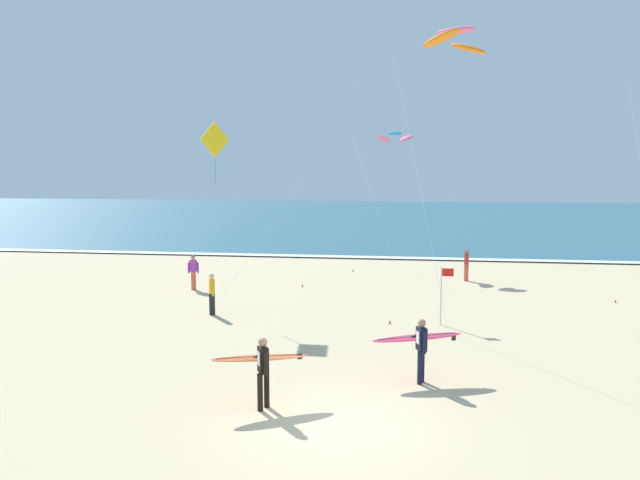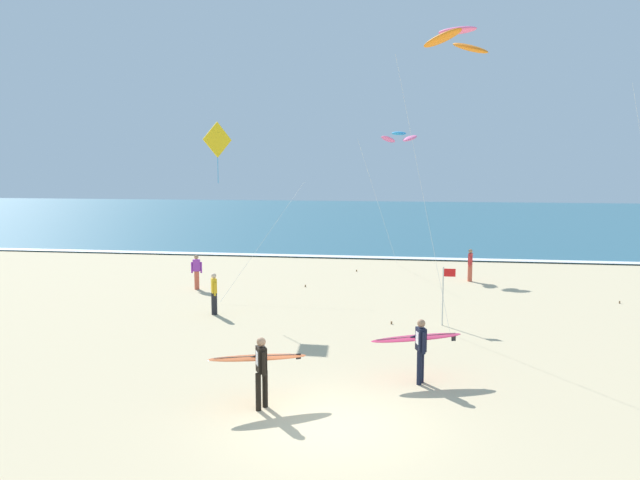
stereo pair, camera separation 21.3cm
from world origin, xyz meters
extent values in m
plane|color=#D1BA8E|center=(0.00, 0.00, 0.00)|extent=(160.00, 160.00, 0.00)
cube|color=#2D6075|center=(0.00, 54.33, 0.04)|extent=(160.00, 60.00, 0.08)
cube|color=white|center=(0.00, 24.63, 0.09)|extent=(160.00, 0.91, 0.01)
cylinder|color=black|center=(-1.73, 0.56, 0.44)|extent=(0.13, 0.13, 0.88)
cylinder|color=black|center=(-1.63, 0.80, 0.44)|extent=(0.13, 0.13, 0.88)
cube|color=black|center=(-1.68, 0.68, 1.18)|extent=(0.33, 0.39, 0.60)
cube|color=white|center=(-1.77, 0.63, 1.22)|extent=(0.10, 0.18, 0.32)
sphere|color=#A87A59|center=(-1.68, 0.68, 1.60)|extent=(0.21, 0.21, 0.21)
cylinder|color=black|center=(-1.58, 0.48, 1.14)|extent=(0.09, 0.09, 0.56)
cylinder|color=black|center=(-1.79, 0.88, 1.29)|extent=(0.09, 0.09, 0.26)
cylinder|color=black|center=(-1.88, 0.94, 1.16)|extent=(0.26, 0.19, 0.14)
ellipsoid|color=orange|center=(-1.84, 1.00, 1.12)|extent=(2.34, 1.52, 0.19)
cube|color=#333333|center=(-1.84, 1.00, 1.16)|extent=(1.87, 0.98, 0.11)
cube|color=#262628|center=(-0.96, 1.46, 1.05)|extent=(0.11, 0.07, 0.14)
cylinder|color=black|center=(1.95, 2.86, 0.44)|extent=(0.13, 0.13, 0.88)
cylinder|color=black|center=(2.01, 3.05, 0.44)|extent=(0.13, 0.13, 0.88)
cube|color=black|center=(1.98, 2.95, 1.18)|extent=(0.30, 0.39, 0.60)
cube|color=white|center=(1.88, 2.92, 1.22)|extent=(0.08, 0.19, 0.32)
sphere|color=#A87A59|center=(1.98, 2.95, 1.60)|extent=(0.21, 0.21, 0.21)
cylinder|color=black|center=(2.05, 2.73, 1.14)|extent=(0.09, 0.09, 0.56)
cylinder|color=black|center=(1.90, 3.17, 1.29)|extent=(0.09, 0.09, 0.26)
cylinder|color=black|center=(1.82, 3.23, 1.16)|extent=(0.26, 0.16, 0.14)
ellipsoid|color=#D83359|center=(1.86, 3.29, 1.12)|extent=(2.52, 1.31, 0.16)
cube|color=#333333|center=(1.86, 3.29, 1.16)|extent=(2.07, 0.73, 0.08)
cube|color=#262628|center=(2.85, 3.63, 1.05)|extent=(0.12, 0.05, 0.14)
cylinder|color=brown|center=(10.15, 13.74, 0.05)|extent=(0.06, 0.06, 0.10)
cube|color=yellow|center=(-6.03, 11.15, 6.65)|extent=(0.82, 1.18, 1.41)
cylinder|color=#2D99DB|center=(-6.03, 11.15, 5.44)|extent=(0.02, 0.02, 1.02)
cylinder|color=silver|center=(-4.63, 13.19, 2.51)|extent=(2.81, 4.10, 4.83)
cylinder|color=brown|center=(-3.23, 15.23, 0.05)|extent=(0.06, 0.06, 0.10)
ellipsoid|color=pink|center=(1.42, 21.83, 7.11)|extent=(1.13, 1.18, 0.49)
ellipsoid|color=#2D99DB|center=(0.80, 22.33, 7.40)|extent=(1.12, 1.17, 0.20)
ellipsoid|color=pink|center=(0.19, 22.83, 7.11)|extent=(1.13, 1.18, 0.49)
cylinder|color=silver|center=(-0.23, 21.06, 3.55)|extent=(2.08, 2.55, 6.91)
cylinder|color=brown|center=(-1.26, 19.80, 0.05)|extent=(0.06, 0.06, 0.10)
ellipsoid|color=orange|center=(2.50, 6.98, 9.49)|extent=(1.43, 1.15, 0.59)
ellipsoid|color=pink|center=(2.99, 7.89, 9.88)|extent=(1.43, 1.15, 0.20)
ellipsoid|color=orange|center=(3.48, 8.80, 9.49)|extent=(1.43, 1.15, 0.59)
cylinder|color=silver|center=(2.00, 8.42, 4.75)|extent=(2.00, 1.08, 9.29)
cylinder|color=brown|center=(1.01, 8.95, 0.05)|extent=(0.06, 0.06, 0.10)
cylinder|color=#D8593F|center=(4.48, 17.86, 0.42)|extent=(0.22, 0.22, 0.84)
cube|color=red|center=(4.48, 17.86, 1.11)|extent=(0.25, 0.35, 0.54)
sphere|color=#A87A59|center=(4.48, 17.86, 1.49)|extent=(0.20, 0.20, 0.20)
cylinder|color=red|center=(4.43, 17.66, 1.01)|extent=(0.08, 0.08, 0.50)
cylinder|color=red|center=(4.52, 18.07, 1.01)|extent=(0.08, 0.08, 0.50)
cylinder|color=black|center=(-5.71, 9.41, 0.42)|extent=(0.22, 0.22, 0.84)
cube|color=gold|center=(-5.71, 9.41, 1.11)|extent=(0.31, 0.37, 0.54)
sphere|color=beige|center=(-5.71, 9.41, 1.49)|extent=(0.20, 0.20, 0.20)
cylinder|color=gold|center=(-5.62, 9.22, 1.01)|extent=(0.08, 0.08, 0.50)
cylinder|color=gold|center=(-5.81, 9.59, 1.01)|extent=(0.08, 0.08, 0.50)
cylinder|color=#D8593F|center=(-8.04, 13.94, 0.42)|extent=(0.22, 0.22, 0.84)
cube|color=purple|center=(-8.04, 13.94, 1.11)|extent=(0.35, 0.24, 0.54)
sphere|color=#A87A59|center=(-8.04, 13.94, 1.49)|extent=(0.20, 0.20, 0.20)
cylinder|color=purple|center=(-8.25, 13.90, 1.01)|extent=(0.08, 0.08, 0.50)
cylinder|color=purple|center=(-7.84, 13.98, 1.01)|extent=(0.08, 0.08, 0.50)
cylinder|color=silver|center=(2.79, 9.06, 1.05)|extent=(0.05, 0.05, 2.10)
cube|color=red|center=(3.01, 9.06, 1.90)|extent=(0.40, 0.02, 0.28)
camera|label=1|loc=(1.56, -12.91, 5.64)|focal=34.94mm
camera|label=2|loc=(1.77, -12.88, 5.64)|focal=34.94mm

